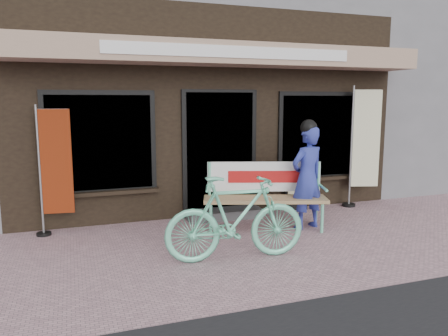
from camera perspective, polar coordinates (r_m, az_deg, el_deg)
name	(u,v)px	position (r m, az deg, el deg)	size (l,w,h in m)	color
ground	(267,250)	(6.06, 5.61, -10.65)	(70.00, 70.00, 0.00)	#B98D97
storefront	(178,58)	(10.47, -6.01, 14.15)	(7.00, 6.77, 6.00)	black
neighbor_right_near	(444,74)	(15.30, 26.83, 10.87)	(10.00, 7.00, 5.60)	slate
bench	(265,190)	(6.96, 5.33, -2.85)	(1.98, 1.06, 1.04)	#71DCB1
person	(307,175)	(6.98, 10.82, -0.95)	(0.66, 0.51, 1.73)	#2D399E
bicycle	(236,218)	(5.55, 1.55, -6.56)	(0.51, 1.82, 1.09)	#71DCB1
nobori_red	(54,169)	(6.95, -21.34, -0.10)	(0.58, 0.24, 1.96)	gray
nobori_cream	(363,145)	(8.64, 17.74, 2.87)	(0.68, 0.32, 2.29)	gray
menu_stand	(297,187)	(8.17, 9.46, -2.45)	(0.43, 0.16, 0.84)	black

